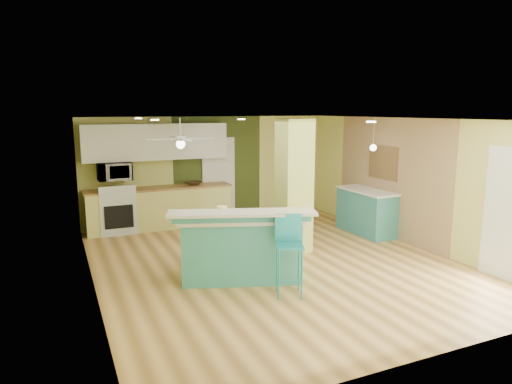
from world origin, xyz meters
The scene contains 22 objects.
floor centered at (0.00, 0.00, -0.01)m, with size 6.00×7.00×0.01m, color olive.
ceiling centered at (0.00, 0.00, 2.50)m, with size 6.00×7.00×0.01m, color white.
wall_back centered at (0.00, 3.50, 1.25)m, with size 6.00×0.01×2.50m, color #D1D070.
wall_front centered at (0.00, -3.50, 1.25)m, with size 6.00×0.01×2.50m, color #D1D070.
wall_left centered at (-3.00, 0.00, 1.25)m, with size 0.01×7.00×2.50m, color #D1D070.
wall_right centered at (3.00, 0.00, 1.25)m, with size 0.01×7.00×2.50m, color #D1D070.
wood_panel centered at (2.99, 0.60, 1.25)m, with size 0.02×3.40×2.50m, color #8F6F51.
olive_accent centered at (0.20, 3.49, 1.25)m, with size 2.20×0.02×2.50m, color #39451B.
interior_door centered at (0.20, 3.46, 1.00)m, with size 0.82×0.05×2.00m, color silver.
column centered at (0.65, 0.50, 1.25)m, with size 0.55×0.55×2.50m, color #BAC65B.
kitchen_run centered at (-1.30, 3.20, 0.47)m, with size 3.25×0.63×0.94m.
stove centered at (-2.25, 3.19, 0.46)m, with size 0.76×0.66×1.08m.
upper_cabinets centered at (-1.30, 3.32, 1.95)m, with size 3.20×0.34×0.80m, color silver.
microwave centered at (-2.25, 3.20, 1.35)m, with size 0.70×0.48×0.39m, color white.
ceiling_fan centered at (-1.10, 2.00, 2.08)m, with size 1.41×1.41×0.61m.
pendant_lamp centered at (2.65, 0.75, 1.88)m, with size 0.14×0.14×0.69m.
wall_decor centered at (2.96, 0.80, 1.55)m, with size 0.03×0.90×0.70m, color brown.
peninsula centered at (-0.80, -0.42, 0.54)m, with size 2.34×1.79×1.17m.
bar_stool centered at (-0.42, -1.32, 0.79)m, with size 0.51×0.51×1.18m.
side_counter centered at (2.70, 0.95, 0.48)m, with size 0.63×1.49×0.96m.
fruit_bowl centered at (-0.51, 3.20, 0.98)m, with size 0.35×0.35×0.09m, color #342315.
canister centered at (-1.12, -0.45, 1.11)m, with size 0.17×0.17×0.18m, color yellow.
Camera 1 is at (-3.43, -6.90, 2.66)m, focal length 32.00 mm.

